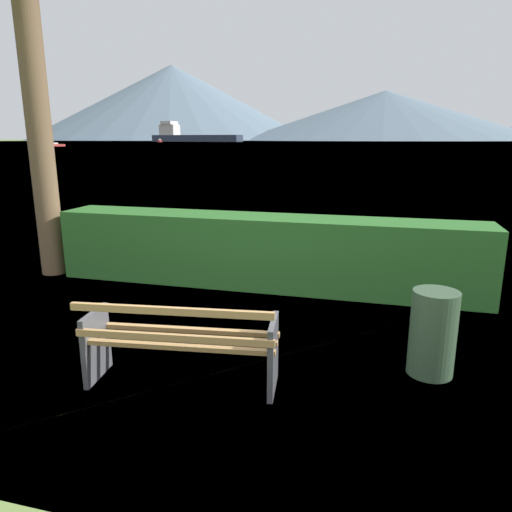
# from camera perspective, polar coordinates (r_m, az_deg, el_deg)

# --- Properties ---
(ground_plane) EXTENTS (1400.00, 1400.00, 0.00)m
(ground_plane) POSITION_cam_1_polar(r_m,az_deg,el_deg) (4.69, -8.71, -14.84)
(ground_plane) COLOR olive
(water_surface) EXTENTS (620.00, 620.00, 0.00)m
(water_surface) POSITION_cam_1_polar(r_m,az_deg,el_deg) (312.04, 15.00, 13.23)
(water_surface) COLOR #7A99A8
(water_surface) RESTS_ON ground_plane
(park_bench) EXTENTS (1.84, 0.78, 0.87)m
(park_bench) POSITION_cam_1_polar(r_m,az_deg,el_deg) (4.45, -9.14, -10.36)
(park_bench) COLOR tan
(park_bench) RESTS_ON ground_plane
(hedge_row) EXTENTS (6.61, 0.83, 1.10)m
(hedge_row) POSITION_cam_1_polar(r_m,az_deg,el_deg) (7.29, 0.95, 0.56)
(hedge_row) COLOR #2D6B28
(hedge_row) RESTS_ON ground_plane
(trash_bin) EXTENTS (0.44, 0.44, 0.85)m
(trash_bin) POSITION_cam_1_polar(r_m,az_deg,el_deg) (4.91, 20.67, -8.74)
(trash_bin) COLOR #385138
(trash_bin) RESTS_ON ground_plane
(cargo_ship_large) EXTENTS (66.64, 22.52, 13.38)m
(cargo_ship_large) POSITION_cam_1_polar(r_m,az_deg,el_deg) (325.12, -8.09, 14.24)
(cargo_ship_large) COLOR #2D384C
(cargo_ship_large) RESTS_ON water_surface
(fishing_boat_near) EXTENTS (4.19, 3.96, 1.89)m
(fishing_boat_near) POSITION_cam_1_polar(r_m,az_deg,el_deg) (282.46, -11.63, 13.52)
(fishing_boat_near) COLOR #B2332D
(fishing_boat_near) RESTS_ON water_surface
(sailboat_mid) EXTENTS (4.13, 6.59, 1.08)m
(sailboat_mid) POSITION_cam_1_polar(r_m,az_deg,el_deg) (146.23, -23.41, 12.26)
(sailboat_mid) COLOR #B2332D
(sailboat_mid) RESTS_ON water_surface
(distant_hills) EXTENTS (808.50, 372.93, 88.91)m
(distant_hills) POSITION_cam_1_polar(r_m,az_deg,el_deg) (574.17, 5.41, 17.33)
(distant_hills) COLOR slate
(distant_hills) RESTS_ON ground_plane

